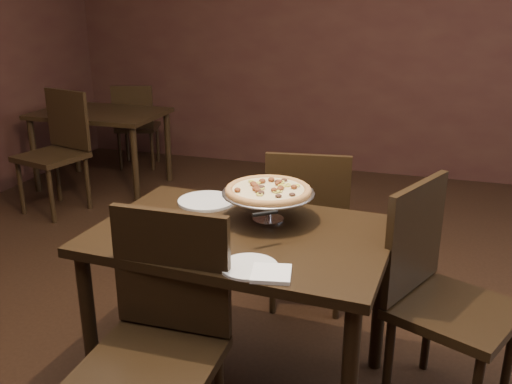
% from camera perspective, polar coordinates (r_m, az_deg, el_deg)
% --- Properties ---
extents(room, '(6.04, 7.04, 2.84)m').
position_cam_1_polar(room, '(2.16, 1.92, 11.27)').
color(room, black).
rests_on(room, ground).
extents(dining_table, '(1.27, 0.88, 0.76)m').
position_cam_1_polar(dining_table, '(2.43, -1.49, -6.12)').
color(dining_table, black).
rests_on(dining_table, ground).
extents(background_table, '(1.11, 0.74, 0.70)m').
position_cam_1_polar(background_table, '(5.34, -15.32, 6.80)').
color(background_table, black).
rests_on(background_table, ground).
extents(pizza_stand, '(0.40, 0.40, 0.17)m').
position_cam_1_polar(pizza_stand, '(2.45, 1.23, 0.13)').
color(pizza_stand, '#BBBBC2').
rests_on(pizza_stand, dining_table).
extents(parmesan_shaker, '(0.06, 0.06, 0.10)m').
position_cam_1_polar(parmesan_shaker, '(2.34, -9.21, -3.36)').
color(parmesan_shaker, beige).
rests_on(parmesan_shaker, dining_table).
extents(pepper_flake_shaker, '(0.05, 0.05, 0.09)m').
position_cam_1_polar(pepper_flake_shaker, '(2.27, -7.54, -4.11)').
color(pepper_flake_shaker, maroon).
rests_on(pepper_flake_shaker, dining_table).
extents(packet_caddy, '(0.10, 0.10, 0.08)m').
position_cam_1_polar(packet_caddy, '(2.33, -7.11, -3.83)').
color(packet_caddy, black).
rests_on(packet_caddy, dining_table).
extents(napkin_stack, '(0.16, 0.16, 0.01)m').
position_cam_1_polar(napkin_stack, '(2.03, 1.53, -8.16)').
color(napkin_stack, white).
rests_on(napkin_stack, dining_table).
extents(plate_left, '(0.27, 0.27, 0.01)m').
position_cam_1_polar(plate_left, '(2.71, -4.98, -0.91)').
color(plate_left, silver).
rests_on(plate_left, dining_table).
extents(plate_near, '(0.21, 0.21, 0.01)m').
position_cam_1_polar(plate_near, '(2.08, -0.71, -7.49)').
color(plate_near, silver).
rests_on(plate_near, dining_table).
extents(serving_spatula, '(0.14, 0.14, 0.02)m').
position_cam_1_polar(serving_spatula, '(2.21, 0.89, -2.22)').
color(serving_spatula, '#BBBBC2').
rests_on(serving_spatula, pizza_stand).
extents(chair_far, '(0.49, 0.49, 0.94)m').
position_cam_1_polar(chair_far, '(3.13, 5.23, -3.15)').
color(chair_far, black).
rests_on(chair_far, ground).
extents(chair_near, '(0.46, 0.46, 0.98)m').
position_cam_1_polar(chair_near, '(2.14, -9.68, -14.15)').
color(chair_near, black).
rests_on(chair_near, ground).
extents(chair_side, '(0.60, 0.60, 0.98)m').
position_cam_1_polar(chair_side, '(2.52, 17.85, -9.38)').
color(chair_side, black).
rests_on(chair_side, ground).
extents(bg_chair_far, '(0.49, 0.49, 0.85)m').
position_cam_1_polar(bg_chair_far, '(5.87, -11.89, 6.78)').
color(bg_chair_far, black).
rests_on(bg_chair_far, ground).
extents(bg_chair_near, '(0.55, 0.55, 0.97)m').
position_cam_1_polar(bg_chair_near, '(4.86, -19.21, 4.30)').
color(bg_chair_near, black).
rests_on(bg_chair_near, ground).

